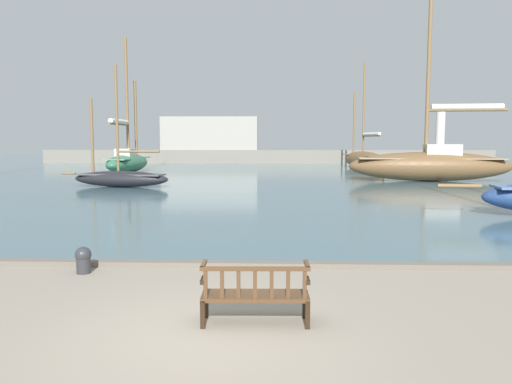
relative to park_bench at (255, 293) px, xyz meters
name	(u,v)px	position (x,y,z in m)	size (l,w,h in m)	color
ground_plane	(208,337)	(-0.65, -0.51, -0.47)	(160.00, 160.00, 0.00)	gray
harbor_water	(265,167)	(-0.65, 43.49, -0.43)	(100.00, 80.00, 0.08)	#476670
quay_edge_kerb	(231,264)	(-0.65, 3.34, -0.41)	(40.00, 0.30, 0.12)	#675F54
park_bench	(255,293)	(0.00, 0.00, 0.00)	(1.61, 0.56, 0.92)	black
sailboat_outer_starboard	(431,163)	(10.49, 25.64, 0.78)	(10.55, 3.27, 14.37)	brown
sailboat_mid_starboard	(128,160)	(-11.74, 33.36, 0.62)	(2.62, 7.96, 10.88)	#2D6647
sailboat_far_port	(364,159)	(8.76, 40.26, 0.54)	(3.71, 8.52, 9.86)	brown
sailboat_outer_port	(121,177)	(-8.48, 20.89, 0.17)	(6.58, 2.43, 6.85)	black
mooring_bollard	(83,259)	(-3.66, 2.73, -0.17)	(0.33, 0.33, 0.55)	#2D2D33
far_breakwater	(252,150)	(-2.25, 50.62, 1.18)	(51.36, 2.40, 6.01)	slate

